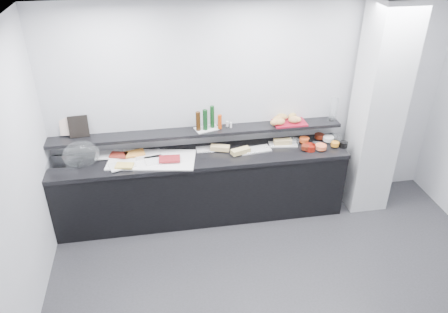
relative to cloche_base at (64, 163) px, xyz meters
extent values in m
plane|color=#2D2D30|center=(2.31, -1.74, -0.92)|extent=(5.00, 5.00, 0.00)
cube|color=silver|center=(2.31, 0.26, 0.43)|extent=(5.00, 0.02, 2.70)
plane|color=white|center=(2.31, -1.74, 1.78)|extent=(5.00, 5.00, 0.00)
cube|color=silver|center=(3.81, -0.09, 0.43)|extent=(0.50, 0.50, 2.70)
cube|color=black|center=(1.61, -0.04, -0.50)|extent=(3.60, 0.60, 0.85)
cube|color=black|center=(1.61, -0.04, -0.05)|extent=(3.62, 0.62, 0.05)
cube|color=black|center=(1.61, 0.14, 0.21)|extent=(3.60, 0.25, 0.04)
cube|color=#B0B3B7|center=(0.00, 0.00, 0.00)|extent=(0.45, 0.34, 0.04)
ellipsoid|color=silver|center=(0.22, -0.01, 0.11)|extent=(0.47, 0.36, 0.34)
cube|color=white|center=(1.02, -0.06, -0.01)|extent=(1.10, 0.66, 0.01)
cube|color=white|center=(0.51, 0.11, 0.00)|extent=(0.32, 0.22, 0.01)
cube|color=maroon|center=(0.63, 0.06, 0.02)|extent=(0.23, 0.18, 0.02)
cube|color=silver|center=(0.98, 0.04, 0.00)|extent=(0.32, 0.23, 0.01)
cube|color=orange|center=(0.82, 0.07, 0.02)|extent=(0.26, 0.19, 0.02)
cube|color=white|center=(0.68, -0.16, 0.00)|extent=(0.34, 0.28, 0.01)
cube|color=#ECCA5B|center=(0.71, -0.21, 0.02)|extent=(0.22, 0.17, 0.02)
cube|color=white|center=(1.09, -0.10, 0.00)|extent=(0.33, 0.25, 0.01)
cube|color=maroon|center=(1.23, -0.14, 0.02)|extent=(0.26, 0.17, 0.02)
cube|color=white|center=(1.74, 0.09, -0.01)|extent=(0.34, 0.14, 0.01)
cube|color=#E1BD76|center=(1.86, 0.02, 0.02)|extent=(0.25, 0.16, 0.06)
cylinder|color=silver|center=(1.70, -0.01, 0.00)|extent=(0.16, 0.01, 0.01)
cube|color=silver|center=(2.29, -0.03, -0.01)|extent=(0.41, 0.22, 0.01)
cube|color=tan|center=(2.10, -0.10, 0.02)|extent=(0.25, 0.16, 0.06)
cylinder|color=silver|center=(2.23, -0.12, 0.00)|extent=(0.16, 0.01, 0.01)
cube|color=silver|center=(2.68, 0.05, -0.01)|extent=(0.37, 0.19, 0.01)
cube|color=tan|center=(2.67, 0.05, 0.02)|extent=(0.23, 0.10, 0.06)
cylinder|color=silver|center=(2.51, 0.00, 0.00)|extent=(0.16, 0.05, 0.01)
cylinder|color=white|center=(2.81, 0.04, 0.02)|extent=(0.20, 0.20, 0.07)
cylinder|color=#D84E1D|center=(2.96, 0.05, 0.03)|extent=(0.15, 0.15, 0.05)
cylinder|color=black|center=(2.99, 0.07, 0.02)|extent=(0.16, 0.16, 0.07)
cylinder|color=#57190C|center=(3.19, 0.12, 0.03)|extent=(0.16, 0.16, 0.05)
cylinder|color=white|center=(3.34, 0.04, 0.02)|extent=(0.22, 0.22, 0.07)
cylinder|color=white|center=(3.28, 0.03, 0.03)|extent=(0.15, 0.15, 0.05)
cylinder|color=maroon|center=(2.97, -0.14, 0.02)|extent=(0.15, 0.15, 0.07)
cylinder|color=#5C1B0D|center=(2.91, -0.14, 0.03)|extent=(0.13, 0.13, 0.05)
cylinder|color=white|center=(3.07, -0.13, 0.02)|extent=(0.18, 0.18, 0.07)
cylinder|color=#F86C3C|center=(3.10, -0.16, 0.03)|extent=(0.17, 0.17, 0.05)
cylinder|color=black|center=(3.41, -0.13, 0.02)|extent=(0.13, 0.13, 0.07)
cylinder|color=orange|center=(3.30, -0.12, 0.03)|extent=(0.11, 0.11, 0.05)
cube|color=black|center=(0.20, 0.21, 0.36)|extent=(0.23, 0.09, 0.26)
cube|color=beige|center=(0.08, 0.24, 0.36)|extent=(0.20, 0.07, 0.22)
cube|color=white|center=(1.72, 0.16, 0.24)|extent=(0.33, 0.25, 0.01)
cylinder|color=#0E3415|center=(1.70, 0.13, 0.37)|extent=(0.06, 0.06, 0.26)
cylinder|color=#341D09|center=(1.61, 0.12, 0.36)|extent=(0.07, 0.07, 0.24)
cylinder|color=#103C17|center=(1.79, 0.18, 0.38)|extent=(0.07, 0.07, 0.28)
cylinder|color=#B93E0D|center=(1.88, 0.12, 0.33)|extent=(0.07, 0.07, 0.18)
cylinder|color=white|center=(1.98, 0.16, 0.28)|extent=(0.04, 0.04, 0.07)
cylinder|color=white|center=(2.02, 0.12, 0.28)|extent=(0.03, 0.03, 0.07)
cube|color=maroon|center=(2.77, 0.16, 0.24)|extent=(0.42, 0.29, 0.02)
ellipsoid|color=#BA8347|center=(2.63, 0.17, 0.29)|extent=(0.13, 0.09, 0.08)
ellipsoid|color=#AE8442|center=(2.70, 0.23, 0.29)|extent=(0.17, 0.15, 0.08)
ellipsoid|color=tan|center=(2.83, 0.22, 0.29)|extent=(0.14, 0.12, 0.08)
ellipsoid|color=tan|center=(2.56, 0.08, 0.29)|extent=(0.13, 0.10, 0.08)
ellipsoid|color=#BF8B49|center=(2.63, 0.08, 0.29)|extent=(0.15, 0.11, 0.08)
ellipsoid|color=#B17943|center=(2.81, 0.11, 0.29)|extent=(0.15, 0.13, 0.08)
ellipsoid|color=gold|center=(2.59, 0.10, 0.29)|extent=(0.14, 0.11, 0.08)
ellipsoid|color=tan|center=(2.84, 0.12, 0.29)|extent=(0.18, 0.14, 0.08)
cylinder|color=white|center=(3.34, 0.15, 0.38)|extent=(0.10, 0.10, 0.30)
camera|label=1|loc=(1.13, -4.64, 2.64)|focal=35.00mm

